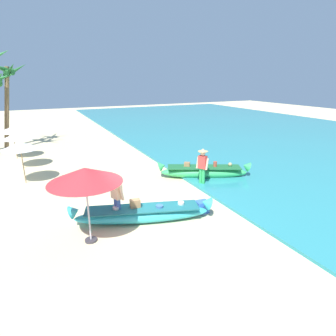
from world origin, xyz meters
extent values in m
plane|color=beige|center=(0.00, 0.00, 0.00)|extent=(80.00, 80.00, 0.00)
cube|color=teal|center=(14.93, 8.00, 0.05)|extent=(24.00, 56.00, 0.10)
ellipsoid|color=#33B2BC|center=(-0.26, -0.18, 0.24)|extent=(4.44, 2.05, 0.49)
cone|color=#33B2BC|center=(-2.32, 0.47, 0.54)|extent=(0.53, 0.55, 0.52)
cone|color=#33B2BC|center=(1.80, -0.84, 0.54)|extent=(0.53, 0.55, 0.52)
cube|color=#1C6267|center=(-0.26, -0.18, 0.49)|extent=(3.77, 1.85, 0.04)
cylinder|color=silver|center=(1.01, -0.51, 0.54)|extent=(0.21, 0.21, 0.10)
cylinder|color=#386699|center=(0.26, -0.42, 0.54)|extent=(0.24, 0.24, 0.10)
cube|color=#9E754C|center=(-0.46, -0.04, 0.63)|extent=(0.35, 0.25, 0.29)
cylinder|color=silver|center=(-1.07, 0.10, 0.54)|extent=(0.22, 0.22, 0.10)
ellipsoid|color=#38B760|center=(3.93, 2.57, 0.27)|extent=(4.02, 2.52, 0.54)
cone|color=#38B760|center=(2.14, 3.46, 0.59)|extent=(0.58, 0.60, 0.53)
cone|color=#38B760|center=(5.72, 1.68, 0.59)|extent=(0.58, 0.60, 0.53)
cube|color=#1E6435|center=(3.93, 2.57, 0.54)|extent=(3.44, 2.24, 0.04)
sphere|color=tan|center=(5.12, 2.13, 0.64)|extent=(0.19, 0.19, 0.19)
cylinder|color=#B74C38|center=(4.42, 2.37, 0.67)|extent=(0.18, 0.18, 0.26)
cylinder|color=silver|center=(3.77, 2.69, 0.67)|extent=(0.18, 0.18, 0.24)
cube|color=#9E754C|center=(3.25, 3.01, 0.65)|extent=(0.36, 0.35, 0.20)
cylinder|color=green|center=(3.36, 1.72, 0.40)|extent=(0.14, 0.14, 0.80)
cylinder|color=green|center=(3.29, 1.85, 0.40)|extent=(0.14, 0.14, 0.80)
cube|color=#DB3D38|center=(3.32, 1.79, 1.08)|extent=(0.37, 0.42, 0.57)
cylinder|color=beige|center=(3.42, 1.57, 1.03)|extent=(0.21, 0.17, 0.52)
cylinder|color=beige|center=(3.19, 1.98, 1.03)|extent=(0.21, 0.17, 0.52)
sphere|color=beige|center=(3.32, 1.79, 1.49)|extent=(0.22, 0.22, 0.22)
cylinder|color=tan|center=(3.32, 1.79, 1.57)|extent=(0.44, 0.44, 0.02)
cone|color=tan|center=(3.32, 1.79, 1.64)|extent=(0.26, 0.26, 0.12)
cylinder|color=#3D5BA8|center=(-1.03, 0.22, 0.43)|extent=(0.14, 0.14, 0.86)
cylinder|color=#3D5BA8|center=(-0.98, 0.08, 0.43)|extent=(0.14, 0.14, 0.86)
cube|color=beige|center=(-1.01, 0.15, 1.16)|extent=(0.33, 0.41, 0.61)
cylinder|color=beige|center=(-1.07, 0.37, 1.11)|extent=(0.22, 0.16, 0.56)
cylinder|color=beige|center=(-0.91, -0.06, 1.11)|extent=(0.22, 0.16, 0.56)
sphere|color=beige|center=(-1.01, 0.15, 1.59)|extent=(0.22, 0.22, 0.22)
cylinder|color=#B7B7BC|center=(-2.05, -0.63, 1.13)|extent=(0.05, 0.05, 2.25)
cone|color=red|center=(-2.05, -0.63, 2.06)|extent=(2.05, 2.05, 0.42)
cylinder|color=#333338|center=(-2.05, -0.63, 0.03)|extent=(0.36, 0.36, 0.06)
cylinder|color=#8E6B47|center=(-3.78, 5.55, 0.95)|extent=(0.04, 0.04, 1.90)
cone|color=silver|center=(-3.78, 5.55, 1.75)|extent=(1.60, 1.60, 0.32)
cylinder|color=#8E6B47|center=(-3.90, 8.12, 0.95)|extent=(0.04, 0.04, 1.90)
cone|color=silver|center=(-3.90, 8.12, 1.75)|extent=(1.60, 1.60, 0.32)
cylinder|color=#8E6B47|center=(-4.25, 10.37, 0.95)|extent=(0.04, 0.04, 1.90)
cone|color=silver|center=(-4.25, 10.37, 1.75)|extent=(1.60, 1.60, 0.32)
cylinder|color=brown|center=(-4.57, 13.84, 2.66)|extent=(1.12, 0.28, 5.37)
cone|color=#23602D|center=(-3.72, 13.82, 5.07)|extent=(1.57, 0.44, 1.10)
cone|color=#23602D|center=(-4.04, 14.37, 5.17)|extent=(0.77, 2.02, 0.89)
cone|color=#23602D|center=(-4.55, 14.17, 5.18)|extent=(1.72, 1.50, 0.85)
cone|color=#23602D|center=(-4.52, 13.53, 5.21)|extent=(1.61, 1.44, 0.73)
cone|color=#23602D|center=(-3.98, 13.44, 5.11)|extent=(0.95, 1.60, 1.01)
cone|color=#287033|center=(-4.51, 13.31, 4.60)|extent=(1.62, 0.47, 0.87)
cube|color=blue|center=(1.89, -0.47, 0.21)|extent=(0.46, 0.38, 0.42)
camera|label=1|loc=(-3.15, -8.08, 4.57)|focal=29.86mm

